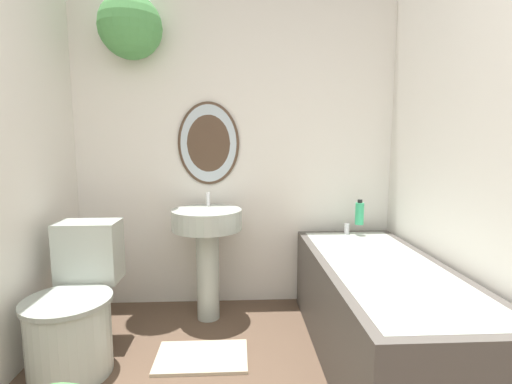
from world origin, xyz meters
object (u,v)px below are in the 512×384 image
bathtub (381,311)px  shampoo_bottle (360,213)px  toilet (76,311)px  pedestal_sink (207,238)px

bathtub → shampoo_bottle: (0.08, 0.66, 0.43)m
toilet → bathtub: size_ratio=0.48×
pedestal_sink → shampoo_bottle: (1.08, 0.09, 0.14)m
pedestal_sink → shampoo_bottle: 1.09m
bathtub → shampoo_bottle: size_ratio=8.77×
toilet → pedestal_sink: (0.68, 0.52, 0.26)m
pedestal_sink → shampoo_bottle: size_ratio=4.83×
toilet → bathtub: 1.68m
bathtub → toilet: bearing=178.4°
toilet → bathtub: toilet is taller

